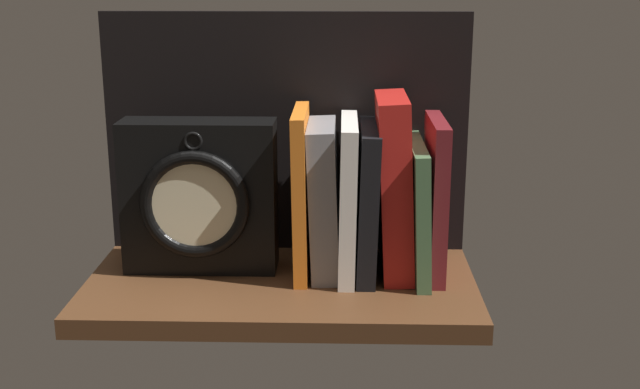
# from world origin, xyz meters

# --- Properties ---
(ground_plane) EXTENTS (0.50, 0.27, 0.03)m
(ground_plane) POSITION_xyz_m (0.00, 0.00, -0.01)
(ground_plane) COLOR #4C2D19
(back_panel) EXTENTS (0.50, 0.01, 0.33)m
(back_panel) POSITION_xyz_m (0.00, 0.13, 0.17)
(back_panel) COLOR black
(back_panel) RESTS_ON ground_plane
(book_orange_pandolfini) EXTENTS (0.02, 0.14, 0.21)m
(book_orange_pandolfini) POSITION_xyz_m (0.03, 0.04, 0.11)
(book_orange_pandolfini) COLOR orange
(book_orange_pandolfini) RESTS_ON ground_plane
(book_gray_chess) EXTENTS (0.04, 0.13, 0.20)m
(book_gray_chess) POSITION_xyz_m (0.05, 0.04, 0.10)
(book_gray_chess) COLOR gray
(book_gray_chess) RESTS_ON ground_plane
(book_white_catcher) EXTENTS (0.02, 0.16, 0.20)m
(book_white_catcher) POSITION_xyz_m (0.09, 0.04, 0.10)
(book_white_catcher) COLOR silver
(book_white_catcher) RESTS_ON ground_plane
(book_black_skeptic) EXTENTS (0.03, 0.15, 0.19)m
(book_black_skeptic) POSITION_xyz_m (0.11, 0.04, 0.10)
(book_black_skeptic) COLOR black
(book_black_skeptic) RESTS_ON ground_plane
(book_red_requiem) EXTENTS (0.05, 0.13, 0.23)m
(book_red_requiem) POSITION_xyz_m (0.14, 0.04, 0.12)
(book_red_requiem) COLOR red
(book_red_requiem) RESTS_ON ground_plane
(book_green_romantic) EXTENTS (0.03, 0.17, 0.17)m
(book_green_romantic) POSITION_xyz_m (0.18, 0.04, 0.09)
(book_green_romantic) COLOR #476B44
(book_green_romantic) RESTS_ON ground_plane
(book_maroon_dawkins) EXTENTS (0.02, 0.14, 0.20)m
(book_maroon_dawkins) POSITION_xyz_m (0.20, 0.04, 0.10)
(book_maroon_dawkins) COLOR maroon
(book_maroon_dawkins) RESTS_ON ground_plane
(framed_clock) EXTENTS (0.20, 0.08, 0.20)m
(framed_clock) POSITION_xyz_m (-0.11, 0.03, 0.10)
(framed_clock) COLOR black
(framed_clock) RESTS_ON ground_plane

